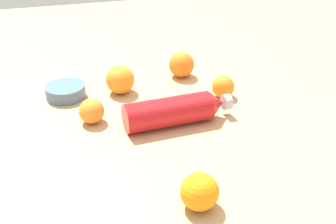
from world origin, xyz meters
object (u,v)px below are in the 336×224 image
object	(u,v)px
orange_1	(92,111)
orange_2	(120,80)
orange_0	(200,192)
ceramic_bowl	(65,91)
orange_4	(182,65)
water_bottle	(177,110)
orange_3	(223,87)

from	to	relation	value
orange_1	orange_2	distance (m)	0.18
orange_0	orange_1	size ratio (longest dim) A/B	1.17
orange_1	ceramic_bowl	world-z (taller)	orange_1
orange_0	orange_4	bearing A→B (deg)	-103.14
water_bottle	ceramic_bowl	bearing A→B (deg)	135.54
orange_3	orange_1	bearing A→B (deg)	7.11
orange_2	orange_3	distance (m)	0.29
ceramic_bowl	orange_1	bearing A→B (deg)	109.42
orange_1	orange_3	xyz separation A→B (m)	(-0.38, -0.05, -0.00)
orange_4	ceramic_bowl	distance (m)	0.36
orange_1	ceramic_bowl	distance (m)	0.17
water_bottle	orange_4	xyz separation A→B (m)	(-0.09, -0.27, 0.00)
orange_2	ceramic_bowl	world-z (taller)	orange_2
water_bottle	orange_3	distance (m)	0.20
water_bottle	orange_0	bearing A→B (deg)	-102.52
orange_0	orange_3	bearing A→B (deg)	-116.44
ceramic_bowl	water_bottle	bearing A→B (deg)	139.97
orange_0	ceramic_bowl	world-z (taller)	orange_0
orange_1	orange_3	size ratio (longest dim) A/B	1.02
orange_0	orange_4	xyz separation A→B (m)	(-0.14, -0.59, 0.00)
orange_1	orange_4	xyz separation A→B (m)	(-0.30, -0.21, 0.01)
water_bottle	orange_0	world-z (taller)	same
orange_3	orange_4	distance (m)	0.18
ceramic_bowl	orange_4	bearing A→B (deg)	-172.20
orange_4	orange_2	bearing A→B (deg)	17.09
water_bottle	orange_0	size ratio (longest dim) A/B	3.78
orange_1	orange_3	distance (m)	0.38
orange_0	ceramic_bowl	distance (m)	0.58
water_bottle	ceramic_bowl	xyz separation A→B (m)	(0.27, -0.22, -0.02)
orange_2	ceramic_bowl	xyz separation A→B (m)	(0.16, -0.01, -0.02)
orange_1	orange_2	xyz separation A→B (m)	(-0.10, -0.15, 0.01)
orange_3	orange_2	bearing A→B (deg)	-20.08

